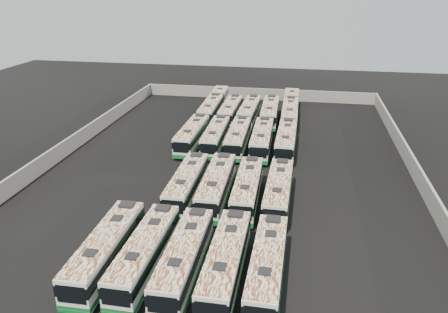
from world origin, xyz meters
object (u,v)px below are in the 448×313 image
(bus_midback_far_right, at_px, (286,141))
(bus_back_far_left, at_px, (214,105))
(bus_back_right, at_px, (270,112))
(bus_back_far_right, at_px, (290,108))
(bus_midback_left, at_px, (216,136))
(bus_front_right, at_px, (226,262))
(bus_midfront_right, at_px, (247,189))
(bus_midback_center, at_px, (238,138))
(bus_back_left, at_px, (231,111))
(bus_midfront_left, at_px, (187,184))
(bus_front_far_left, at_px, (106,250))
(bus_midback_right, at_px, (262,139))
(bus_midfront_center, at_px, (216,186))
(bus_front_left, at_px, (145,253))
(bus_midfront_far_right, at_px, (278,191))
(bus_midback_far_left, at_px, (192,135))
(bus_front_far_right, at_px, (267,267))
(bus_back_center, at_px, (249,112))
(bus_front_center, at_px, (184,258))

(bus_midback_far_right, distance_m, bus_back_far_left, 20.94)
(bus_back_right, bearing_deg, bus_back_far_right, 41.52)
(bus_midback_far_right, bearing_deg, bus_midback_left, -179.83)
(bus_front_right, distance_m, bus_midback_left, 29.44)
(bus_midfront_right, xyz_separation_m, bus_midback_center, (-3.33, 15.59, 0.02))
(bus_midback_center, relative_size, bus_back_left, 1.02)
(bus_back_left, bearing_deg, bus_midfront_left, -89.68)
(bus_front_far_left, distance_m, bus_midback_right, 30.33)
(bus_midfront_center, bearing_deg, bus_midback_center, 88.73)
(bus_front_left, height_order, bus_midfront_far_right, bus_front_left)
(bus_midfront_left, height_order, bus_midback_center, bus_midback_center)
(bus_midfront_center, bearing_deg, bus_front_right, -77.08)
(bus_front_far_left, height_order, bus_back_far_left, bus_front_far_left)
(bus_midback_far_left, relative_size, bus_back_right, 0.97)
(bus_front_far_left, height_order, bus_back_right, bus_back_right)
(bus_midfront_center, distance_m, bus_midfront_right, 3.32)
(bus_front_right, height_order, bus_front_far_right, bus_front_right)
(bus_front_right, xyz_separation_m, bus_midback_far_left, (-9.90, 28.64, -0.02))
(bus_midfront_left, distance_m, bus_midback_far_left, 15.86)
(bus_midfront_far_right, bearing_deg, bus_midfront_left, -179.70)
(bus_front_far_left, height_order, bus_midback_right, bus_front_far_left)
(bus_front_far_left, distance_m, bus_midfront_right, 16.49)
(bus_midback_center, height_order, bus_back_center, bus_back_center)
(bus_front_left, bearing_deg, bus_midfront_right, 63.55)
(bus_front_right, relative_size, bus_midback_left, 1.03)
(bus_midback_far_left, xyz_separation_m, bus_back_far_left, (-0.14, 16.14, -0.01))
(bus_back_center, bearing_deg, bus_back_right, 2.14)
(bus_midback_far_left, bearing_deg, bus_midfront_center, -66.63)
(bus_midfront_right, xyz_separation_m, bus_midfront_far_right, (3.27, -0.08, 0.01))
(bus_front_center, xyz_separation_m, bus_back_center, (-0.05, 41.78, 0.01))
(bus_midback_left, height_order, bus_back_left, bus_midback_left)
(bus_back_center, bearing_deg, bus_front_right, -84.23)
(bus_midfront_far_right, height_order, bus_midback_far_right, bus_midback_far_right)
(bus_midfront_center, xyz_separation_m, bus_midback_left, (-3.20, 15.55, -0.06))
(bus_back_far_right, bearing_deg, bus_front_right, -94.69)
(bus_front_far_right, height_order, bus_back_far_left, bus_back_far_left)
(bus_midback_right, xyz_separation_m, bus_back_far_right, (3.27, 16.23, 0.00))
(bus_midfront_left, relative_size, bus_midfront_center, 0.97)
(bus_midback_right, bearing_deg, bus_front_far_left, -110.09)
(bus_front_left, distance_m, bus_midback_center, 28.82)
(bus_back_left, bearing_deg, bus_back_center, 0.50)
(bus_front_right, relative_size, bus_midfront_center, 0.99)
(bus_midback_far_left, relative_size, bus_midback_far_right, 1.00)
(bus_front_right, bearing_deg, bus_midback_right, 89.75)
(bus_back_right, bearing_deg, bus_back_far_left, 162.05)
(bus_midfront_left, distance_m, bus_midback_left, 15.58)
(bus_front_right, bearing_deg, bus_midfront_center, 103.94)
(bus_midfront_far_right, relative_size, bus_midback_left, 1.00)
(bus_midback_far_right, bearing_deg, bus_midfront_far_right, -89.61)
(bus_front_far_left, xyz_separation_m, bus_midfront_far_right, (13.11, 13.15, -0.05))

